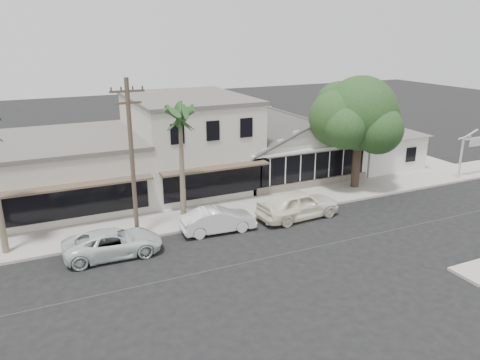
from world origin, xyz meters
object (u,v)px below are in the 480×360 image
utility_pole (132,157)px  car_2 (113,243)px  shade_tree (357,115)px  car_0 (298,204)px  car_1 (218,220)px

utility_pole → car_2: utility_pole is taller
car_2 → shade_tree: 19.39m
car_2 → car_0: bearing=-86.4°
car_1 → car_2: bearing=98.5°
utility_pole → car_0: 10.69m
car_1 → utility_pole: bearing=81.2°
car_2 → shade_tree: size_ratio=0.61×
car_0 → car_1: (-5.36, 0.17, -0.19)m
car_1 → shade_tree: shade_tree is taller
car_0 → car_2: size_ratio=1.06×
car_1 → shade_tree: size_ratio=0.53×
car_0 → car_1: 5.37m
utility_pole → shade_tree: utility_pole is taller
car_0 → car_2: car_0 is taller
utility_pole → car_2: (-1.61, -1.52, -4.08)m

